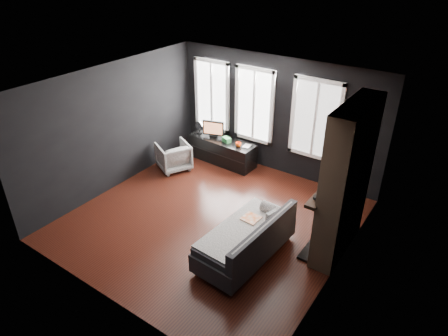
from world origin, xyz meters
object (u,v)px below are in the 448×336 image
Objects in this scene: mug at (238,144)px; mantel_vase at (341,168)px; monitor at (213,128)px; armchair at (174,155)px; sofa at (246,237)px; book at (244,142)px; media_console at (222,151)px.

mantel_vase is at bearing -19.35° from mug.
armchair is at bearing -134.60° from monitor.
sofa reaches higher than book.
sofa is 13.97× the size of mug.
book is at bearing 152.80° from armchair.
mantel_vase is at bearing -34.06° from monitor.
armchair is 3.98× the size of mantel_vase.
mantel_vase is (3.51, -1.05, 0.48)m from monitor.
book is (1.36, 0.96, 0.34)m from armchair.
mantel_vase reaches higher than media_console.
armchair reaches higher than media_console.
monitor is 2.52× the size of book.
mug is at bearing 128.82° from sofa.
monitor is 0.82m from mug.
monitor reaches higher than book.
monitor is (-2.56, 2.61, 0.42)m from sofa.
sofa is 3.54× the size of monitor.
sofa is 8.93× the size of book.
armchair is at bearing -146.38° from mug.
sofa is at bearing 88.93° from armchair.
armchair is 5.27× the size of mug.
media_console is at bearing 162.10° from mantel_vase.
book is at bearing 4.02° from media_console.
book is (-1.69, 2.62, 0.29)m from sofa.
mug is 0.76× the size of mantel_vase.
sofa is 3.08m from mug.
monitor is at bearing -179.21° from book.
armchair is at bearing -144.69° from book.
mug is at bearing 151.11° from armchair.
mantel_vase reaches higher than sofa.
mug is at bearing -125.00° from book.
monitor is 0.88m from book.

